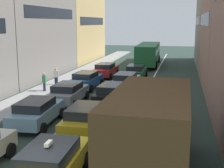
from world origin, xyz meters
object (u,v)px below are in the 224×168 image
at_px(wagon_left_lane_second, 37,112).
at_px(bus_mid_queue_primary, 148,53).
at_px(sedan_left_lane_fourth, 86,80).
at_px(sedan_centre_lane_second, 86,118).
at_px(sedan_centre_lane_fifth, 136,72).
at_px(sedan_left_lane_third, 68,93).
at_px(pedestrian_mid_sidewalk, 56,76).
at_px(pedestrian_near_kerb, 44,81).
at_px(taxi_centre_lane_front, 51,163).
at_px(sedan_left_lane_fifth, 106,70).
at_px(coupe_centre_lane_fourth, 126,81).
at_px(sedan_right_lane_behind_truck, 160,109).
at_px(removalist_box_truck, 153,131).
at_px(hatchback_centre_lane_third, 113,94).

bearing_deg(wagon_left_lane_second, bus_mid_queue_primary, -10.59).
xyz_separation_m(sedan_left_lane_fourth, bus_mid_queue_primary, (3.63, 16.00, 0.96)).
distance_m(sedan_centre_lane_second, sedan_centre_lane_fifth, 16.15).
xyz_separation_m(sedan_left_lane_third, sedan_left_lane_fourth, (-0.28, 5.18, 0.00)).
bearing_deg(pedestrian_mid_sidewalk, pedestrian_near_kerb, -167.48).
distance_m(sedan_centre_lane_second, wagon_left_lane_second, 3.14).
bearing_deg(taxi_centre_lane_front, sedan_left_lane_fifth, 6.44).
distance_m(wagon_left_lane_second, sedan_left_lane_third, 4.93).
relative_size(coupe_centre_lane_fourth, sedan_right_lane_behind_truck, 1.01).
height_order(sedan_left_lane_fifth, bus_mid_queue_primary, bus_mid_queue_primary).
bearing_deg(wagon_left_lane_second, pedestrian_mid_sidewalk, 13.97).
distance_m(sedan_centre_lane_fifth, bus_mid_queue_primary, 10.56).
height_order(removalist_box_truck, sedan_left_lane_fourth, removalist_box_truck).
height_order(hatchback_centre_lane_third, pedestrian_near_kerb, pedestrian_near_kerb).
bearing_deg(bus_mid_queue_primary, sedan_left_lane_fourth, 165.71).
bearing_deg(hatchback_centre_lane_third, taxi_centre_lane_front, -176.36).
bearing_deg(sedan_left_lane_fourth, wagon_left_lane_second, -176.14).
bearing_deg(sedan_centre_lane_second, sedan_right_lane_behind_truck, -56.14).
bearing_deg(pedestrian_mid_sidewalk, hatchback_centre_lane_third, -119.14).
relative_size(sedan_centre_lane_fifth, bus_mid_queue_primary, 0.41).
distance_m(sedan_left_lane_third, sedan_left_lane_fourth, 5.19).
distance_m(sedan_centre_lane_second, sedan_left_lane_fifth, 17.00).
distance_m(removalist_box_truck, wagon_left_lane_second, 8.70).
xyz_separation_m(pedestrian_near_kerb, pedestrian_mid_sidewalk, (-0.11, 2.75, 0.00)).
distance_m(wagon_left_lane_second, sedan_left_lane_fifth, 16.16).
xyz_separation_m(sedan_centre_lane_second, sedan_centre_lane_fifth, (0.20, 16.15, 0.00)).
bearing_deg(bus_mid_queue_primary, sedan_left_lane_fifth, 159.70).
relative_size(taxi_centre_lane_front, sedan_right_lane_behind_truck, 1.01).
relative_size(removalist_box_truck, coupe_centre_lane_fourth, 1.78).
distance_m(removalist_box_truck, bus_mid_queue_primary, 31.41).
relative_size(sedan_centre_lane_fifth, pedestrian_near_kerb, 2.61).
bearing_deg(hatchback_centre_lane_third, removalist_box_truck, -157.90).
height_order(sedan_left_lane_third, sedan_left_lane_fourth, same).
xyz_separation_m(removalist_box_truck, sedan_left_lane_fourth, (-7.22, 15.20, -1.18)).
bearing_deg(sedan_centre_lane_second, hatchback_centre_lane_third, -2.78).
bearing_deg(pedestrian_mid_sidewalk, taxi_centre_lane_front, -147.64).
bearing_deg(sedan_left_lane_fifth, coupe_centre_lane_fourth, -149.89).
relative_size(sedan_right_lane_behind_truck, bus_mid_queue_primary, 0.41).
xyz_separation_m(sedan_centre_lane_second, bus_mid_queue_primary, (0.28, 26.66, 0.96)).
xyz_separation_m(removalist_box_truck, coupe_centre_lane_fourth, (-3.75, 15.33, -1.18)).
height_order(hatchback_centre_lane_third, coupe_centre_lane_fourth, same).
relative_size(sedan_right_lane_behind_truck, pedestrian_mid_sidewalk, 2.60).
relative_size(removalist_box_truck, pedestrian_mid_sidewalk, 4.66).
bearing_deg(removalist_box_truck, sedan_centre_lane_second, 41.10).
distance_m(wagon_left_lane_second, pedestrian_near_kerb, 8.51).
xyz_separation_m(removalist_box_truck, sedan_left_lane_third, (-6.94, 10.02, -1.18)).
height_order(bus_mid_queue_primary, pedestrian_near_kerb, bus_mid_queue_primary).
relative_size(taxi_centre_lane_front, bus_mid_queue_primary, 0.41).
bearing_deg(sedan_centre_lane_fifth, coupe_centre_lane_fourth, 178.24).
distance_m(taxi_centre_lane_front, bus_mid_queue_primary, 32.05).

